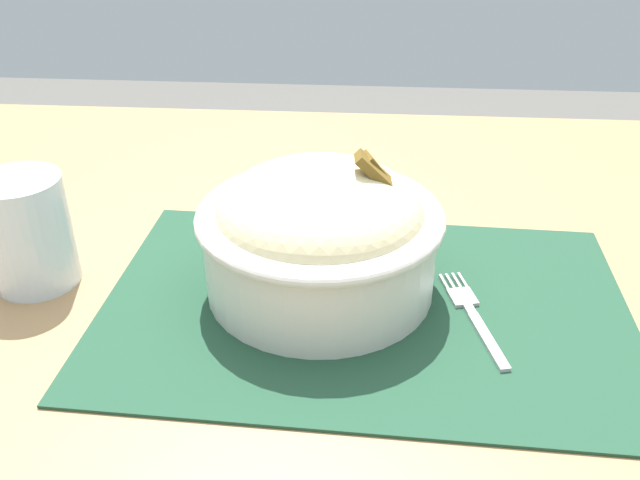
# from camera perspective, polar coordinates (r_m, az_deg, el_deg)

# --- Properties ---
(table) EXTENTS (1.25, 1.00, 0.77)m
(table) POSITION_cam_1_polar(r_m,az_deg,el_deg) (0.65, 4.41, -11.21)
(table) COLOR #99754C
(table) RESTS_ON ground_plane
(placemat) EXTENTS (0.47, 0.32, 0.00)m
(placemat) POSITION_cam_1_polar(r_m,az_deg,el_deg) (0.61, 3.75, -5.44)
(placemat) COLOR #1E422D
(placemat) RESTS_ON table
(bowl) EXTENTS (0.22, 0.22, 0.13)m
(bowl) POSITION_cam_1_polar(r_m,az_deg,el_deg) (0.60, 0.02, 0.70)
(bowl) COLOR silver
(bowl) RESTS_ON placemat
(fork) EXTENTS (0.05, 0.14, 0.00)m
(fork) POSITION_cam_1_polar(r_m,az_deg,el_deg) (0.61, 12.52, -5.95)
(fork) COLOR #B2B2B2
(fork) RESTS_ON placemat
(drinking_glass) EXTENTS (0.08, 0.08, 0.10)m
(drinking_glass) POSITION_cam_1_polar(r_m,az_deg,el_deg) (0.67, -23.00, 0.15)
(drinking_glass) COLOR silver
(drinking_glass) RESTS_ON table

